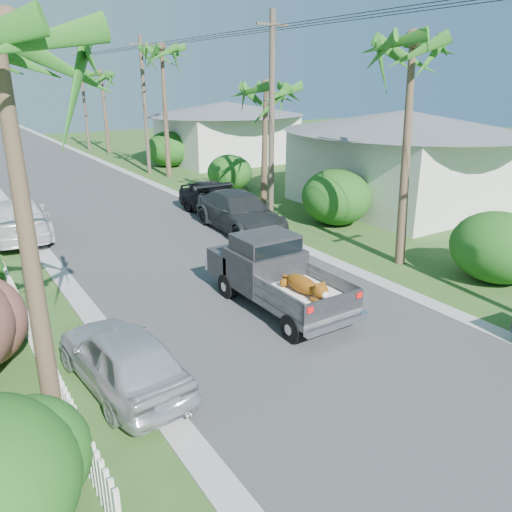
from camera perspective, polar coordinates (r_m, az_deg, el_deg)
ground at (r=11.10m, az=16.90°, el=-15.85°), size 120.00×120.00×0.00m
road at (r=31.99m, az=-19.45°, el=7.17°), size 8.00×100.00×0.02m
curb_left at (r=31.29m, az=-27.08°, el=5.91°), size 0.60×100.00×0.06m
curb_right at (r=33.24m, az=-12.23°, el=8.30°), size 0.60×100.00×0.06m
pickup_truck at (r=14.48m, az=1.72°, el=-1.76°), size 1.98×5.12×2.06m
parked_car_rm at (r=21.75m, az=-1.90°, el=5.01°), size 2.58×5.71×1.62m
parked_car_rf at (r=24.31m, az=-4.58°, el=6.54°), size 2.21×4.93×1.64m
parked_car_ln at (r=11.16m, az=-15.06°, el=-11.15°), size 2.03×4.26×1.41m
parked_car_lf at (r=22.98m, az=-25.50°, el=3.88°), size 2.76×5.77×1.62m
palm_r_a at (r=17.86m, az=17.98°, el=22.38°), size 4.40×4.40×8.70m
palm_r_b at (r=24.78m, az=1.04°, el=18.81°), size 4.40×4.40×7.20m
palm_r_c at (r=34.33m, az=-10.75°, el=22.32°), size 4.40×4.40×9.40m
palm_r_d at (r=47.56m, az=-17.27°, el=19.31°), size 4.40×4.40×8.00m
shrub_r_a at (r=17.92m, az=25.91°, el=0.92°), size 2.80×3.08×2.30m
shrub_r_b at (r=22.94m, az=9.14°, el=6.66°), size 3.00×3.30×2.50m
shrub_r_c at (r=29.96m, az=-3.01°, el=9.50°), size 2.60×2.86×2.10m
shrub_r_d at (r=38.99m, az=-9.97°, el=11.95°), size 3.20×3.52×2.60m
picket_fence at (r=12.50m, az=-23.57°, el=-9.74°), size 0.10×11.00×1.00m
house_right_near at (r=27.12m, az=16.15°, el=10.21°), size 8.00×9.00×4.80m
house_right_far at (r=41.12m, az=-3.47°, el=13.74°), size 9.00×8.00×4.60m
utility_pole_b at (r=22.63m, az=1.79°, el=15.31°), size 1.60×0.26×9.00m
utility_pole_c at (r=35.95m, az=-12.60°, el=16.45°), size 1.60×0.26×9.00m
utility_pole_d at (r=50.23m, az=-19.07°, el=16.65°), size 1.60×0.26×9.00m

